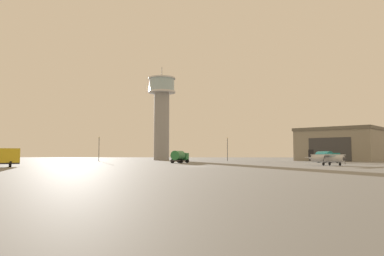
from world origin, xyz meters
TOP-DOWN VIEW (x-y plane):
  - ground_plane at (0.00, 0.00)m, footprint 400.00×400.00m
  - control_tower at (-17.08, 68.71)m, footprint 10.04×10.04m
  - hangar at (44.48, 60.58)m, footprint 32.77×32.22m
  - airplane_silver at (25.12, 7.71)m, footprint 8.47×8.62m
  - truck_fuel_tanker_green at (-5.66, 25.34)m, footprint 4.33×6.50m
  - truck_fuel_tanker_teal at (31.64, 31.49)m, footprint 4.71×7.49m
  - light_post_west at (-33.19, 46.68)m, footprint 0.44×0.44m
  - light_post_east at (6.70, 54.41)m, footprint 0.44×0.44m

SIDE VIEW (x-z plane):
  - ground_plane at x=0.00m, z-range 0.00..0.00m
  - airplane_silver at x=25.12m, z-range -0.10..3.02m
  - truck_fuel_tanker_teal at x=31.64m, z-range 0.17..3.12m
  - truck_fuel_tanker_green at x=-5.66m, z-range 0.15..3.19m
  - light_post_east at x=6.70m, z-range 0.80..8.45m
  - light_post_west at x=-33.19m, z-range 0.80..8.46m
  - hangar at x=44.48m, z-range 0.02..10.79m
  - control_tower at x=-17.08m, z-range 1.14..35.64m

